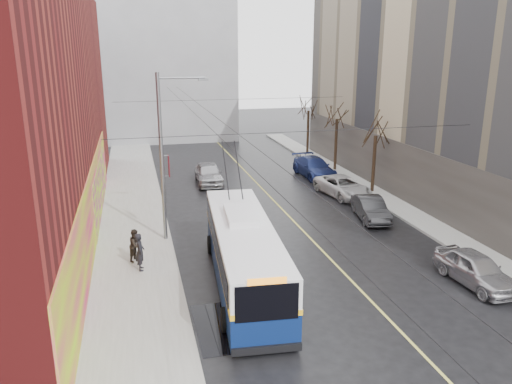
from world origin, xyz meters
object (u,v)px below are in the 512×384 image
at_px(parked_car_a, 476,269).
at_px(parked_car_c, 343,186).
at_px(tree_mid, 337,110).
at_px(tree_far, 309,103).
at_px(parked_car_d, 314,167).
at_px(trolleybus, 244,252).
at_px(pedestrian_b, 136,245).
at_px(following_car, 209,174).
at_px(tree_near, 376,125).
at_px(parked_car_b, 371,209).
at_px(pedestrian_a, 140,252).
at_px(streetlight_pole, 165,154).

relative_size(parked_car_a, parked_car_c, 0.85).
height_order(tree_mid, tree_far, tree_mid).
bearing_deg(parked_car_d, parked_car_c, -92.64).
bearing_deg(trolleybus, pedestrian_b, 147.98).
xyz_separation_m(parked_car_d, following_car, (-8.72, -0.11, 0.03)).
height_order(tree_near, pedestrian_b, tree_near).
bearing_deg(parked_car_b, pedestrian_a, -152.79).
height_order(parked_car_b, following_car, following_car).
xyz_separation_m(streetlight_pole, tree_mid, (15.14, 13.00, 0.41)).
bearing_deg(tree_far, parked_car_c, -99.63).
bearing_deg(parked_car_a, streetlight_pole, 142.63).
distance_m(streetlight_pole, parked_car_c, 14.57).
distance_m(tree_far, parked_car_a, 29.03).
relative_size(tree_far, following_car, 1.37).
xyz_separation_m(streetlight_pole, parked_car_b, (12.32, 0.63, -4.16)).
distance_m(parked_car_c, pedestrian_b, 16.74).
relative_size(parked_car_b, following_car, 0.88).
bearing_deg(parked_car_b, tree_mid, 86.78).
bearing_deg(tree_near, pedestrian_b, -152.95).
relative_size(parked_car_b, parked_car_d, 0.77).
xyz_separation_m(tree_far, pedestrian_b, (-16.90, -22.63, -4.19)).
xyz_separation_m(tree_near, tree_far, (0.00, 14.00, 0.17)).
height_order(parked_car_b, pedestrian_a, pedestrian_a).
bearing_deg(streetlight_pole, parked_car_c, 24.36).
height_order(streetlight_pole, pedestrian_b, streetlight_pole).
bearing_deg(tree_far, streetlight_pole, -127.12).
bearing_deg(pedestrian_a, following_car, -21.00).
relative_size(trolleybus, following_car, 2.42).
bearing_deg(parked_car_c, following_car, 137.71).
height_order(tree_far, following_car, tree_far).
distance_m(tree_far, parked_car_c, 15.11).
distance_m(tree_mid, parked_car_d, 5.30).
bearing_deg(parked_car_c, trolleybus, -139.33).
relative_size(trolleybus, parked_car_a, 2.71).
height_order(streetlight_pole, following_car, streetlight_pole).
bearing_deg(tree_mid, pedestrian_b, -137.24).
height_order(tree_near, trolleybus, tree_near).
relative_size(streetlight_pole, tree_far, 1.37).
distance_m(trolleybus, parked_car_a, 10.30).
xyz_separation_m(tree_near, parked_car_a, (-2.33, -14.59, -4.24)).
bearing_deg(tree_mid, streetlight_pole, -139.35).
bearing_deg(trolleybus, parked_car_a, -9.42).
xyz_separation_m(parked_car_a, pedestrian_a, (-14.39, 4.82, 0.32)).
bearing_deg(streetlight_pole, parked_car_a, -33.86).
bearing_deg(pedestrian_a, tree_mid, -45.83).
bearing_deg(pedestrian_b, parked_car_b, -44.22).
bearing_deg(following_car, trolleybus, -91.59).
bearing_deg(streetlight_pole, parked_car_b, 2.94).
bearing_deg(pedestrian_a, parked_car_c, -57.23).
distance_m(tree_mid, parked_car_c, 8.89).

